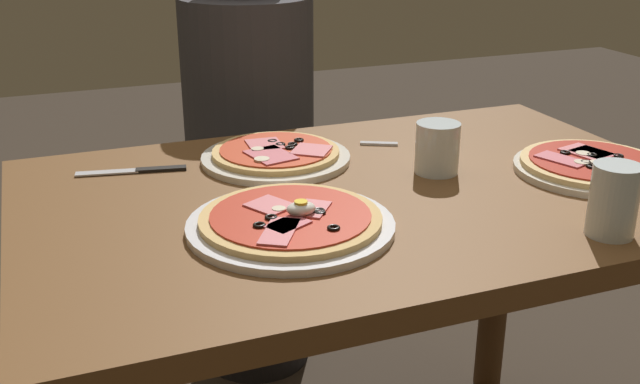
{
  "coord_description": "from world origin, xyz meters",
  "views": [
    {
      "loc": [
        -0.5,
        -1.09,
        1.2
      ],
      "look_at": [
        -0.1,
        -0.06,
        0.77
      ],
      "focal_mm": 42.5,
      "sensor_mm": 36.0,
      "label": 1
    }
  ],
  "objects_px": {
    "knife": "(139,170)",
    "fork": "(393,144)",
    "pizza_across_right": "(276,155)",
    "diner_person": "(251,165)",
    "dining_table": "(363,255)",
    "water_glass_far": "(437,151)",
    "pizza_across_left": "(592,166)",
    "water_glass_near": "(613,205)",
    "pizza_foreground": "(291,222)"
  },
  "relations": [
    {
      "from": "pizza_across_right",
      "to": "pizza_across_left",
      "type": "bearing_deg",
      "value": -27.21
    },
    {
      "from": "dining_table",
      "to": "knife",
      "type": "bearing_deg",
      "value": 146.74
    },
    {
      "from": "water_glass_far",
      "to": "knife",
      "type": "distance_m",
      "value": 0.54
    },
    {
      "from": "water_glass_far",
      "to": "fork",
      "type": "xyz_separation_m",
      "value": [
        -0.0,
        0.17,
        -0.04
      ]
    },
    {
      "from": "water_glass_near",
      "to": "knife",
      "type": "relative_size",
      "value": 0.55
    },
    {
      "from": "water_glass_near",
      "to": "pizza_across_right",
      "type": "bearing_deg",
      "value": 125.98
    },
    {
      "from": "water_glass_far",
      "to": "pizza_across_right",
      "type": "bearing_deg",
      "value": 147.2
    },
    {
      "from": "diner_person",
      "to": "knife",
      "type": "bearing_deg",
      "value": 53.0
    },
    {
      "from": "pizza_across_left",
      "to": "water_glass_far",
      "type": "relative_size",
      "value": 3.02
    },
    {
      "from": "pizza_across_left",
      "to": "pizza_foreground",
      "type": "bearing_deg",
      "value": -176.04
    },
    {
      "from": "dining_table",
      "to": "pizza_across_left",
      "type": "height_order",
      "value": "pizza_across_left"
    },
    {
      "from": "pizza_across_right",
      "to": "dining_table",
      "type": "bearing_deg",
      "value": -63.78
    },
    {
      "from": "dining_table",
      "to": "pizza_foreground",
      "type": "height_order",
      "value": "pizza_foreground"
    },
    {
      "from": "pizza_foreground",
      "to": "fork",
      "type": "distance_m",
      "value": 0.45
    },
    {
      "from": "water_glass_far",
      "to": "fork",
      "type": "distance_m",
      "value": 0.17
    },
    {
      "from": "pizza_across_right",
      "to": "diner_person",
      "type": "relative_size",
      "value": 0.24
    },
    {
      "from": "fork",
      "to": "knife",
      "type": "height_order",
      "value": "knife"
    },
    {
      "from": "pizza_across_left",
      "to": "knife",
      "type": "relative_size",
      "value": 1.42
    },
    {
      "from": "water_glass_near",
      "to": "pizza_foreground",
      "type": "bearing_deg",
      "value": 156.69
    },
    {
      "from": "knife",
      "to": "diner_person",
      "type": "relative_size",
      "value": 0.17
    },
    {
      "from": "knife",
      "to": "fork",
      "type": "bearing_deg",
      "value": -2.89
    },
    {
      "from": "dining_table",
      "to": "water_glass_far",
      "type": "distance_m",
      "value": 0.23
    },
    {
      "from": "water_glass_far",
      "to": "fork",
      "type": "relative_size",
      "value": 0.62
    },
    {
      "from": "pizza_across_left",
      "to": "diner_person",
      "type": "relative_size",
      "value": 0.23
    },
    {
      "from": "water_glass_far",
      "to": "diner_person",
      "type": "relative_size",
      "value": 0.08
    },
    {
      "from": "dining_table",
      "to": "diner_person",
      "type": "bearing_deg",
      "value": 91.09
    },
    {
      "from": "dining_table",
      "to": "pizza_across_left",
      "type": "bearing_deg",
      "value": -9.54
    },
    {
      "from": "water_glass_near",
      "to": "diner_person",
      "type": "height_order",
      "value": "diner_person"
    },
    {
      "from": "knife",
      "to": "diner_person",
      "type": "height_order",
      "value": "diner_person"
    },
    {
      "from": "water_glass_far",
      "to": "diner_person",
      "type": "height_order",
      "value": "diner_person"
    },
    {
      "from": "knife",
      "to": "pizza_foreground",
      "type": "bearing_deg",
      "value": -62.81
    },
    {
      "from": "pizza_across_left",
      "to": "fork",
      "type": "height_order",
      "value": "pizza_across_left"
    },
    {
      "from": "water_glass_far",
      "to": "knife",
      "type": "xyz_separation_m",
      "value": [
        -0.5,
        0.19,
        -0.04
      ]
    },
    {
      "from": "pizza_foreground",
      "to": "pizza_across_left",
      "type": "distance_m",
      "value": 0.59
    },
    {
      "from": "dining_table",
      "to": "pizza_foreground",
      "type": "relative_size",
      "value": 3.68
    },
    {
      "from": "diner_person",
      "to": "water_glass_far",
      "type": "bearing_deg",
      "value": 104.86
    },
    {
      "from": "fork",
      "to": "water_glass_near",
      "type": "bearing_deg",
      "value": -77.83
    },
    {
      "from": "pizza_across_left",
      "to": "water_glass_far",
      "type": "distance_m",
      "value": 0.28
    },
    {
      "from": "water_glass_near",
      "to": "fork",
      "type": "xyz_separation_m",
      "value": [
        -0.11,
        0.5,
        -0.04
      ]
    },
    {
      "from": "water_glass_far",
      "to": "knife",
      "type": "height_order",
      "value": "water_glass_far"
    },
    {
      "from": "pizza_across_right",
      "to": "diner_person",
      "type": "bearing_deg",
      "value": 80.09
    },
    {
      "from": "diner_person",
      "to": "fork",
      "type": "bearing_deg",
      "value": 109.65
    },
    {
      "from": "dining_table",
      "to": "knife",
      "type": "relative_size",
      "value": 5.89
    },
    {
      "from": "pizza_foreground",
      "to": "fork",
      "type": "height_order",
      "value": "pizza_foreground"
    },
    {
      "from": "pizza_across_left",
      "to": "pizza_across_right",
      "type": "distance_m",
      "value": 0.57
    },
    {
      "from": "pizza_across_left",
      "to": "dining_table",
      "type": "bearing_deg",
      "value": 170.46
    },
    {
      "from": "knife",
      "to": "pizza_across_right",
      "type": "bearing_deg",
      "value": -7.42
    },
    {
      "from": "dining_table",
      "to": "water_glass_near",
      "type": "xyz_separation_m",
      "value": [
        0.26,
        -0.3,
        0.17
      ]
    },
    {
      "from": "pizza_foreground",
      "to": "diner_person",
      "type": "distance_m",
      "value": 0.81
    },
    {
      "from": "pizza_foreground",
      "to": "pizza_across_left",
      "type": "height_order",
      "value": "pizza_foreground"
    }
  ]
}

